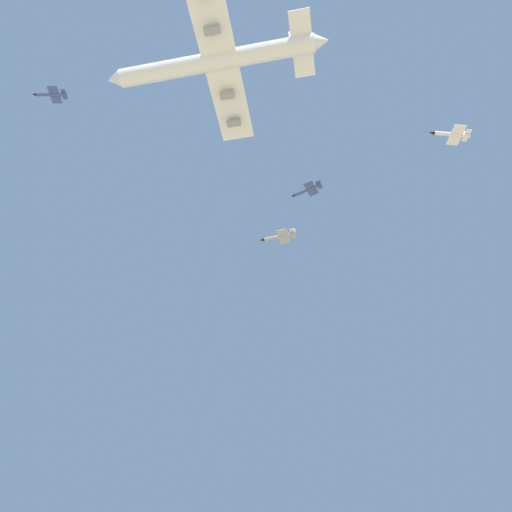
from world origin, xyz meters
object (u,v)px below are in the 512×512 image
chase_jet_left_wing (280,237)px  chase_jet_right_wing (51,94)px  carrier_jet (219,61)px  chase_jet_lead (452,134)px  chase_jet_high_escort (308,190)px

chase_jet_left_wing → chase_jet_right_wing: 118.13m
carrier_jet → chase_jet_left_wing: (-10.78, -66.67, -20.45)m
chase_jet_lead → chase_jet_left_wing: (66.70, -31.41, -8.00)m
chase_jet_lead → chase_jet_right_wing: bearing=-8.3°
chase_jet_left_wing → chase_jet_high_escort: size_ratio=1.00×
chase_jet_lead → chase_jet_right_wing: size_ratio=1.00×
carrier_jet → chase_jet_left_wing: 70.57m
chase_jet_right_wing → chase_jet_high_escort: (-105.54, -53.66, -23.55)m
chase_jet_lead → chase_jet_left_wing: 74.16m
chase_jet_lead → chase_jet_high_escort: (52.69, -32.23, 21.22)m
carrier_jet → chase_jet_right_wing: 88.06m
chase_jet_right_wing → chase_jet_lead: bearing=177.4°
chase_jet_lead → chase_jet_left_wing: chase_jet_lead is taller
chase_jet_right_wing → chase_jet_high_escort: bearing=-163.3°
carrier_jet → chase_jet_lead: bearing=-155.7°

